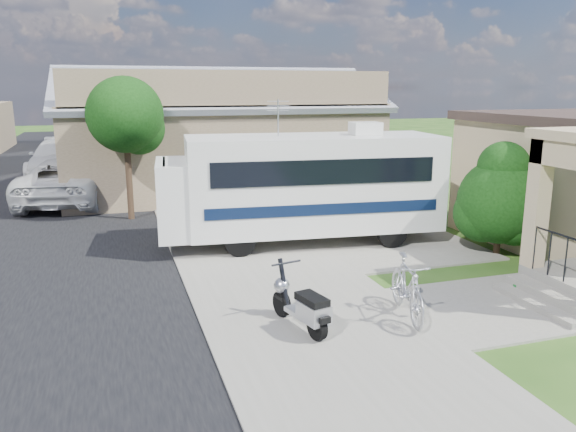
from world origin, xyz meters
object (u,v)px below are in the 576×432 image
object	(u,v)px
motorhome	(303,184)
shrub	(501,197)
scooter	(302,306)
van	(59,158)
garden_hose	(522,289)
bicycle	(407,291)
pickup_truck	(71,180)

from	to	relation	value
motorhome	shrub	distance (m)	5.13
scooter	van	world-z (taller)	van
motorhome	shrub	xyz separation A→B (m)	(4.46, -2.53, -0.17)
shrub	garden_hose	world-z (taller)	shrub
shrub	scooter	size ratio (longest dim) A/B	1.74
motorhome	van	xyz separation A→B (m)	(-7.27, 14.94, -0.79)
garden_hose	scooter	bearing A→B (deg)	-175.12
bicycle	pickup_truck	bearing A→B (deg)	127.78
garden_hose	van	bearing A→B (deg)	117.34
shrub	garden_hose	xyz separation A→B (m)	(-1.37, -2.58, -1.40)
scooter	garden_hose	size ratio (longest dim) A/B	4.22
van	bicycle	bearing A→B (deg)	-66.42
motorhome	garden_hose	bearing A→B (deg)	-53.10
pickup_truck	van	xyz separation A→B (m)	(-0.88, 6.98, 0.02)
van	shrub	bearing A→B (deg)	-52.23
motorhome	shrub	world-z (taller)	motorhome
bicycle	garden_hose	xyz separation A→B (m)	(3.01, 0.49, -0.48)
pickup_truck	shrub	bearing A→B (deg)	146.13
scooter	garden_hose	world-z (taller)	scooter
shrub	scooter	bearing A→B (deg)	-154.80
bicycle	van	size ratio (longest dim) A/B	0.32
shrub	van	distance (m)	21.05
shrub	van	bearing A→B (deg)	123.88
bicycle	pickup_truck	distance (m)	15.03
scooter	van	xyz separation A→B (m)	(-5.34, 20.47, 0.38)
pickup_truck	garden_hose	size ratio (longest dim) A/B	15.37
bicycle	van	xyz separation A→B (m)	(-7.35, 20.54, 0.30)
bicycle	garden_hose	bearing A→B (deg)	21.57
bicycle	pickup_truck	world-z (taller)	pickup_truck
shrub	scooter	distance (m)	7.13
bicycle	van	world-z (taller)	van
motorhome	garden_hose	size ratio (longest dim) A/B	19.49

